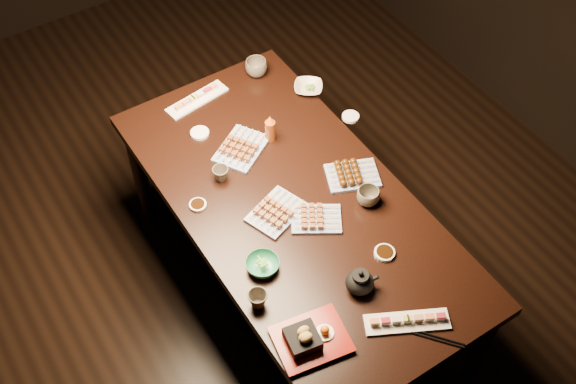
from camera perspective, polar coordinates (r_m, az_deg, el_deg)
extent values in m
plane|color=black|center=(3.76, -3.73, -6.23)|extent=(5.00, 5.00, 0.00)
cube|color=black|center=(3.37, 0.46, -4.80)|extent=(1.39, 1.99, 0.75)
imported|color=#287A55|center=(2.85, -2.02, -5.80)|extent=(0.16, 0.16, 0.04)
imported|color=beige|center=(3.53, 1.62, 8.23)|extent=(0.19, 0.19, 0.03)
imported|color=#534B3F|center=(2.76, -2.40, -8.48)|extent=(0.11, 0.11, 0.07)
imported|color=#534B3F|center=(3.05, 6.34, -0.36)|extent=(0.11, 0.11, 0.08)
imported|color=#534B3F|center=(3.13, -5.34, 1.43)|extent=(0.08, 0.08, 0.07)
imported|color=#534B3F|center=(3.60, -2.53, 9.79)|extent=(0.15, 0.15, 0.09)
cylinder|color=brown|center=(3.25, -1.42, 5.09)|extent=(0.06, 0.06, 0.14)
cylinder|color=white|center=(3.07, -7.14, -1.02)|extent=(0.10, 0.10, 0.01)
cylinder|color=white|center=(3.41, 4.97, 5.95)|extent=(0.11, 0.11, 0.01)
cylinder|color=white|center=(2.93, 7.63, -4.78)|extent=(0.09, 0.09, 0.01)
cylinder|color=white|center=(3.35, -6.99, 4.64)|extent=(0.12, 0.12, 0.02)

